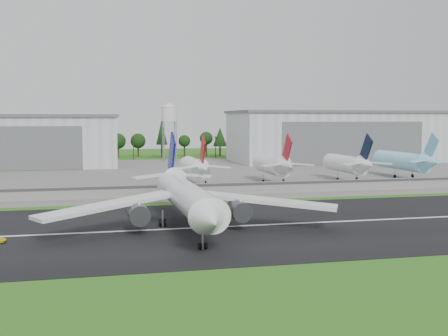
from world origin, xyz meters
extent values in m
plane|color=#286B19|center=(0.00, 0.00, 0.00)|extent=(600.00, 600.00, 0.00)
cube|color=black|center=(0.00, 10.00, 0.05)|extent=(320.00, 60.00, 0.10)
cube|color=white|center=(0.00, 10.00, 0.11)|extent=(220.00, 1.00, 0.02)
cube|color=slate|center=(0.00, 120.00, 0.05)|extent=(320.00, 150.00, 0.10)
cube|color=gray|center=(0.00, 55.00, 1.75)|extent=(240.00, 0.50, 3.50)
cube|color=#38383A|center=(0.00, 54.70, 3.00)|extent=(240.00, 0.12, 0.70)
cube|color=silver|center=(-80.00, 165.00, 11.00)|extent=(95.00, 42.00, 22.00)
cube|color=#595B60|center=(-80.00, 165.00, 22.60)|extent=(97.00, 44.00, 1.20)
cube|color=silver|center=(75.00, 165.00, 12.00)|extent=(100.00, 45.00, 24.00)
cube|color=#595B60|center=(75.00, 165.00, 24.60)|extent=(102.00, 47.00, 1.20)
cube|color=#595B60|center=(75.00, 142.35, 10.08)|extent=(70.00, 0.30, 19.68)
cylinder|color=#99999E|center=(-8.00, 182.00, 10.00)|extent=(0.50, 0.50, 20.00)
cylinder|color=#99999E|center=(-2.00, 188.00, 10.00)|extent=(0.50, 0.50, 20.00)
cylinder|color=silver|center=(-5.00, 185.00, 23.50)|extent=(8.00, 8.00, 7.00)
cone|color=silver|center=(-5.00, 185.00, 28.20)|extent=(8.40, 8.40, 2.40)
cylinder|color=white|center=(-24.71, 10.00, 6.20)|extent=(6.80, 44.12, 5.80)
cone|color=white|center=(-25.28, -14.99, 6.20)|extent=(5.93, 6.13, 5.80)
cone|color=white|center=(-24.11, 36.49, 7.40)|extent=(5.71, 9.12, 5.51)
cube|color=navy|center=(-24.12, 35.99, 12.70)|extent=(0.72, 9.55, 11.13)
cube|color=white|center=(-9.76, 7.66, 5.40)|extent=(27.47, 17.49, 2.65)
cylinder|color=#333338|center=(-15.29, 6.29, 3.80)|extent=(3.92, 5.58, 3.80)
cube|color=white|center=(-19.12, 35.88, 7.80)|extent=(9.54, 5.65, 0.98)
cube|color=white|center=(-39.75, 8.34, 5.40)|extent=(27.09, 18.49, 2.65)
cylinder|color=#333338|center=(-34.29, 6.72, 3.80)|extent=(3.92, 5.58, 3.80)
cube|color=white|center=(-29.12, 36.11, 7.80)|extent=(9.55, 6.00, 0.98)
cube|color=#99999E|center=(-24.80, 6.00, 1.70)|extent=(10.68, 30.22, 3.20)
cylinder|color=black|center=(-29.14, 13.10, 0.85)|extent=(0.43, 1.51, 1.50)
cylinder|color=white|center=(-11.08, 80.00, 5.81)|extent=(5.61, 24.00, 5.61)
cone|color=white|center=(-11.08, 64.50, 6.81)|extent=(5.33, 7.00, 5.33)
cube|color=#980C0B|center=(-11.08, 65.00, 11.61)|extent=(0.45, 8.59, 10.02)
cylinder|color=#99999E|center=(-14.58, 78.00, 1.50)|extent=(0.32, 0.32, 3.00)
cylinder|color=#99999E|center=(-7.58, 78.00, 1.50)|extent=(0.32, 0.32, 3.00)
cylinder|color=black|center=(-14.58, 78.00, 0.80)|extent=(0.40, 1.40, 1.40)
cylinder|color=silver|center=(15.03, 80.00, 6.03)|extent=(6.05, 24.00, 6.05)
cone|color=silver|center=(15.03, 64.50, 7.03)|extent=(5.75, 7.00, 5.75)
cube|color=#AD0D1E|center=(15.03, 65.00, 11.83)|extent=(0.45, 8.59, 10.02)
cylinder|color=#99999E|center=(11.53, 78.00, 1.50)|extent=(0.32, 0.32, 3.00)
cylinder|color=#99999E|center=(18.53, 78.00, 1.50)|extent=(0.32, 0.32, 3.00)
cylinder|color=black|center=(11.53, 78.00, 0.80)|extent=(0.40, 1.40, 1.40)
cylinder|color=white|center=(41.23, 80.00, 5.92)|extent=(5.83, 24.00, 5.83)
cone|color=white|center=(41.23, 64.50, 6.92)|extent=(5.54, 7.00, 5.54)
cube|color=black|center=(41.23, 65.00, 11.72)|extent=(0.45, 8.59, 10.02)
cylinder|color=#99999E|center=(37.73, 78.00, 1.50)|extent=(0.32, 0.32, 3.00)
cylinder|color=#99999E|center=(44.73, 78.00, 1.50)|extent=(0.32, 0.32, 3.00)
cylinder|color=black|center=(37.73, 78.00, 0.80)|extent=(0.40, 1.40, 1.40)
cylinder|color=#8FDBF7|center=(65.46, 85.00, 6.17)|extent=(6.35, 30.00, 6.35)
cone|color=#8FDBF7|center=(65.46, 66.50, 7.17)|extent=(6.03, 7.00, 6.03)
cube|color=#6CBEDD|center=(65.46, 67.00, 11.97)|extent=(0.45, 8.59, 10.02)
cylinder|color=#99999E|center=(61.96, 83.00, 1.50)|extent=(0.32, 0.32, 3.00)
cylinder|color=#99999E|center=(68.96, 83.00, 1.50)|extent=(0.32, 0.32, 3.00)
cylinder|color=black|center=(61.96, 83.00, 0.80)|extent=(0.40, 1.40, 1.40)
camera|label=1|loc=(-42.06, -96.32, 21.40)|focal=45.00mm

